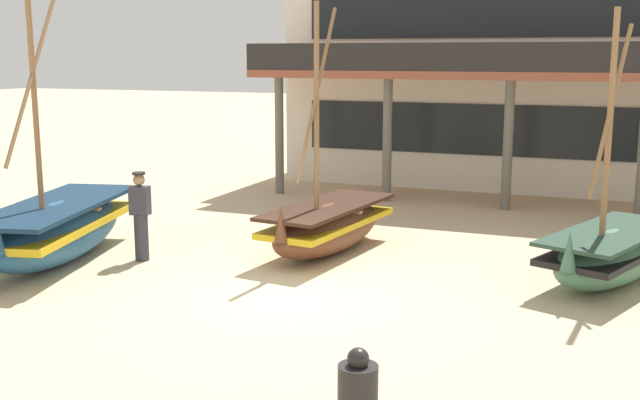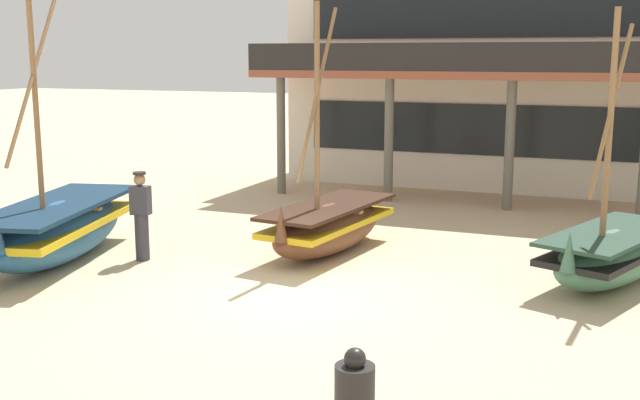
# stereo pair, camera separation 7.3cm
# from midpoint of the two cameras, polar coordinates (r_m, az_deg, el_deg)

# --- Properties ---
(ground_plane) EXTENTS (120.00, 120.00, 0.00)m
(ground_plane) POSITION_cam_midpoint_polar(r_m,az_deg,el_deg) (12.45, -1.88, -7.14)
(ground_plane) COLOR #CCB78E
(fishing_boat_near_left) EXTENTS (1.73, 3.71, 4.77)m
(fishing_boat_near_left) POSITION_cam_midpoint_polar(r_m,az_deg,el_deg) (15.01, 0.42, -1.88)
(fishing_boat_near_left) COLOR brown
(fishing_boat_near_left) RESTS_ON ground
(fishing_boat_centre_large) EXTENTS (2.53, 4.61, 5.05)m
(fishing_boat_centre_large) POSITION_cam_midpoint_polar(r_m,az_deg,el_deg) (15.25, -19.01, -2.01)
(fishing_boat_centre_large) COLOR #23517A
(fishing_boat_centre_large) RESTS_ON ground
(fishing_boat_far_right) EXTENTS (2.41, 3.64, 4.55)m
(fishing_boat_far_right) POSITION_cam_midpoint_polar(r_m,az_deg,el_deg) (13.91, 20.56, -3.71)
(fishing_boat_far_right) COLOR #427056
(fishing_boat_far_right) RESTS_ON ground
(fisherman_by_hull) EXTENTS (0.39, 0.28, 1.68)m
(fisherman_by_hull) POSITION_cam_midpoint_polar(r_m,az_deg,el_deg) (14.76, -13.29, -1.23)
(fisherman_by_hull) COLOR #33333D
(fisherman_by_hull) RESTS_ON ground
(harbor_building_main) EXTENTS (11.29, 8.45, 6.72)m
(harbor_building_main) POSITION_cam_midpoint_polar(r_m,az_deg,el_deg) (24.63, 11.89, 9.46)
(harbor_building_main) COLOR silver
(harbor_building_main) RESTS_ON ground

